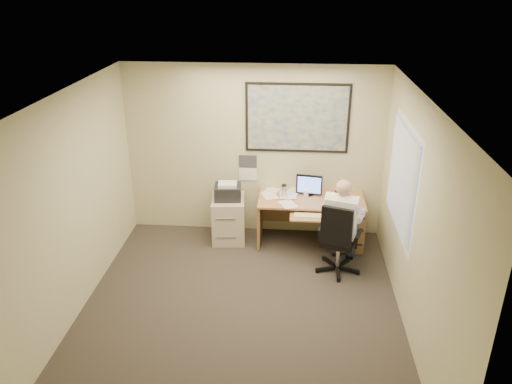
# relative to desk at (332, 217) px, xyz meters

# --- Properties ---
(room_shell) EXTENTS (4.00, 4.50, 2.70)m
(room_shell) POSITION_rel_desk_xyz_m (-1.24, -1.90, 0.91)
(room_shell) COLOR #322C26
(room_shell) RESTS_ON ground
(desk) EXTENTS (1.60, 0.97, 1.07)m
(desk) POSITION_rel_desk_xyz_m (0.00, 0.00, 0.00)
(desk) COLOR tan
(desk) RESTS_ON ground
(world_map) EXTENTS (1.56, 0.03, 1.06)m
(world_map) POSITION_rel_desk_xyz_m (-0.59, 0.33, 1.46)
(world_map) COLOR #1E4C93
(world_map) RESTS_ON room_shell
(wall_calendar) EXTENTS (0.28, 0.01, 0.42)m
(wall_calendar) POSITION_rel_desk_xyz_m (-1.34, 0.34, 0.64)
(wall_calendar) COLOR white
(wall_calendar) RESTS_ON room_shell
(window_blinds) EXTENTS (0.06, 1.40, 1.30)m
(window_blinds) POSITION_rel_desk_xyz_m (0.73, -1.10, 1.11)
(window_blinds) COLOR beige
(window_blinds) RESTS_ON room_shell
(filing_cabinet) EXTENTS (0.55, 0.64, 0.97)m
(filing_cabinet) POSITION_rel_desk_xyz_m (-1.61, -0.01, -0.02)
(filing_cabinet) COLOR #C2B59C
(filing_cabinet) RESTS_ON ground
(office_chair) EXTENTS (0.82, 0.82, 1.08)m
(office_chair) POSITION_rel_desk_xyz_m (0.06, -0.85, -0.12)
(office_chair) COLOR black
(office_chair) RESTS_ON ground
(person) EXTENTS (0.79, 0.96, 1.38)m
(person) POSITION_rel_desk_xyz_m (0.05, -0.78, 0.25)
(person) COLOR white
(person) RESTS_ON office_chair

